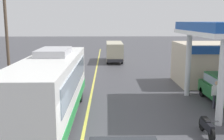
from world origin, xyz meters
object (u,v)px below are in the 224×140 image
at_px(minibus_opposing_lane, 114,50).
at_px(pedestrian_near_pump, 216,93).
at_px(coach_bus_main, 52,89).
at_px(car_at_pump, 222,87).
at_px(motorcycle_parked_forecourt, 207,126).

relative_size(minibus_opposing_lane, pedestrian_near_pump, 3.69).
bearing_deg(coach_bus_main, car_at_pump, 15.94).
relative_size(minibus_opposing_lane, motorcycle_parked_forecourt, 3.41).
distance_m(coach_bus_main, pedestrian_near_pump, 9.55).
bearing_deg(pedestrian_near_pump, motorcycle_parked_forecourt, -117.05).
bearing_deg(coach_bus_main, motorcycle_parked_forecourt, -15.57).
bearing_deg(minibus_opposing_lane, motorcycle_parked_forecourt, -81.14).
relative_size(coach_bus_main, motorcycle_parked_forecourt, 6.13).
distance_m(car_at_pump, minibus_opposing_lane, 18.75).
height_order(car_at_pump, pedestrian_near_pump, car_at_pump).
relative_size(coach_bus_main, minibus_opposing_lane, 1.80).
bearing_deg(minibus_opposing_lane, car_at_pump, -70.20).
bearing_deg(car_at_pump, motorcycle_parked_forecourt, -119.56).
distance_m(minibus_opposing_lane, pedestrian_near_pump, 19.58).
bearing_deg(car_at_pump, minibus_opposing_lane, 109.80).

